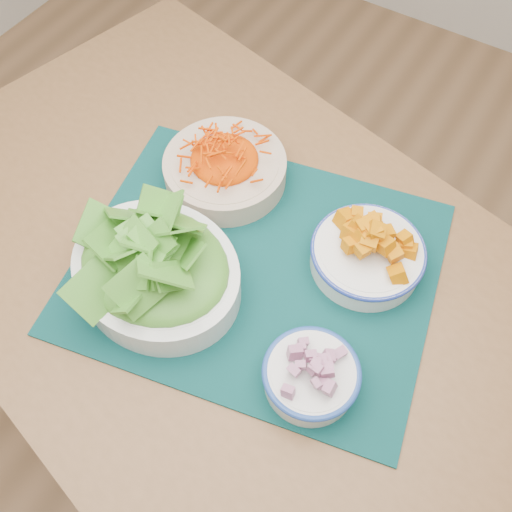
{
  "coord_description": "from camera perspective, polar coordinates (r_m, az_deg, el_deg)",
  "views": [
    {
      "loc": [
        0.26,
        -0.22,
        1.54
      ],
      "look_at": [
        0.01,
        0.19,
        0.78
      ],
      "focal_mm": 40.0,
      "sensor_mm": 36.0,
      "label": 1
    }
  ],
  "objects": [
    {
      "name": "ground",
      "position": [
        1.57,
        -4.0,
        -20.38
      ],
      "size": [
        4.0,
        4.0,
        0.0
      ],
      "primitive_type": "plane",
      "color": "#AA7C52",
      "rests_on": "ground"
    },
    {
      "name": "table",
      "position": [
        1.03,
        -3.82,
        -2.4
      ],
      "size": [
        1.33,
        1.04,
        0.75
      ],
      "rotation": [
        0.0,
        0.0,
        -0.24
      ],
      "color": "brown",
      "rests_on": "ground"
    },
    {
      "name": "placemat",
      "position": [
        0.92,
        0.0,
        -1.06
      ],
      "size": [
        0.65,
        0.57,
        0.0
      ],
      "primitive_type": "cube",
      "rotation": [
        0.0,
        0.0,
        0.21
      ],
      "color": "black",
      "rests_on": "table"
    },
    {
      "name": "carrot_bowl",
      "position": [
        0.99,
        -3.14,
        9.16
      ],
      "size": [
        0.23,
        0.23,
        0.08
      ],
      "rotation": [
        0.0,
        0.0,
        -0.09
      ],
      "color": "#C5AD92",
      "rests_on": "placemat"
    },
    {
      "name": "squash_bowl",
      "position": [
        0.9,
        11.22,
        0.65
      ],
      "size": [
        0.23,
        0.23,
        0.09
      ],
      "rotation": [
        0.0,
        0.0,
        0.36
      ],
      "color": "white",
      "rests_on": "placemat"
    },
    {
      "name": "lettuce_bowl",
      "position": [
        0.87,
        -10.05,
        -0.99
      ],
      "size": [
        0.3,
        0.26,
        0.12
      ],
      "rotation": [
        0.0,
        0.0,
        -0.13
      ],
      "color": "silver",
      "rests_on": "placemat"
    },
    {
      "name": "onion_bowl",
      "position": [
        0.81,
        5.54,
        -11.68
      ],
      "size": [
        0.17,
        0.17,
        0.07
      ],
      "rotation": [
        0.0,
        0.0,
        -0.37
      ],
      "color": "silver",
      "rests_on": "placemat"
    }
  ]
}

